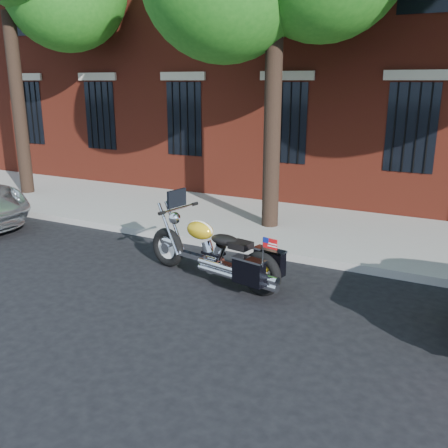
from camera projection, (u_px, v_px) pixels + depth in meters
The scene contains 4 objects.
ground at pixel (181, 270), 8.84m from camera, with size 120.00×120.00×0.00m, color black.
curb at pixel (218, 244), 9.99m from camera, with size 40.00×0.16×0.15m, color gray.
sidewalk at pixel (255, 222), 11.60m from camera, with size 40.00×3.60×0.15m, color gray.
motorcycle at pixel (217, 254), 8.17m from camera, with size 2.76×1.18×1.45m.
Camera 1 is at (4.47, -7.00, 3.23)m, focal length 40.00 mm.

